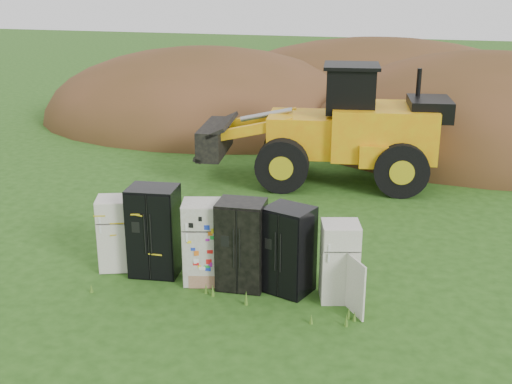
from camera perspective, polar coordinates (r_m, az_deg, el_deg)
ground at (r=13.29m, az=-2.54°, el=-8.06°), size 120.00×120.00×0.00m
fridge_leftmost at (r=13.96m, az=-12.38°, el=-3.60°), size 0.89×0.87×1.58m
fridge_black_side at (r=13.50m, az=-9.02°, el=-3.43°), size 1.09×0.91×1.90m
fridge_sticker at (r=13.06m, az=-4.78°, el=-4.46°), size 0.93×0.89×1.71m
fridge_dark_mid at (r=12.78m, az=-1.30°, el=-4.70°), size 0.98×0.82×1.81m
fridge_black_right at (r=12.62m, az=2.92°, el=-5.15°), size 1.06×0.96×1.76m
fridge_open_door at (r=12.44m, az=7.43°, el=-6.14°), size 0.86×0.83×1.56m
wheel_loader at (r=19.48m, az=5.62°, el=6.05°), size 7.78×4.16×3.58m
dirt_mound_right at (r=24.87m, az=19.63°, el=3.52°), size 13.28×9.74×7.15m
dirt_mound_left at (r=28.47m, az=-4.31°, el=6.31°), size 14.96×11.22×6.45m
dirt_mound_back at (r=30.63m, az=10.92°, el=6.89°), size 17.30×11.53×6.93m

